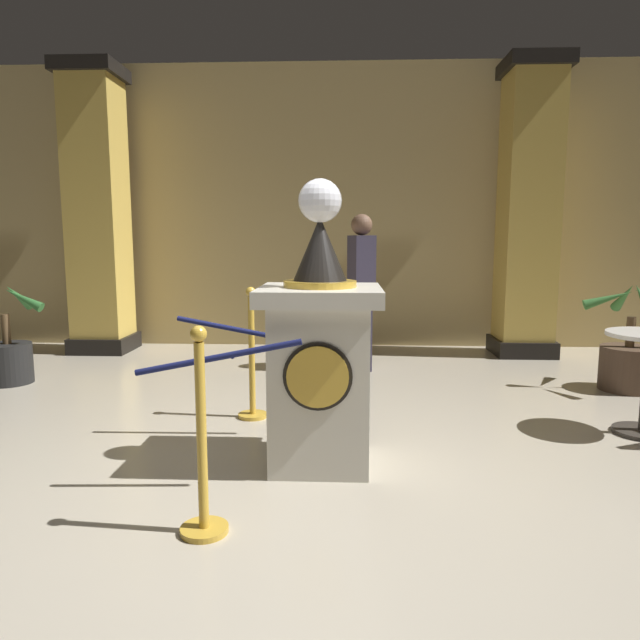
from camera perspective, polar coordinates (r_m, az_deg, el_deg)
name	(u,v)px	position (r m, az deg, el deg)	size (l,w,h in m)	color
ground_plane	(272,475)	(3.69, -4.80, -15.04)	(10.52, 10.52, 0.00)	#B2A893
back_wall	(312,208)	(7.86, -0.78, 11.00)	(10.52, 0.16, 3.70)	tan
pedestal_clock	(320,355)	(3.66, 0.00, -3.50)	(0.76, 0.76, 1.81)	beige
stanchion_near	(252,372)	(4.71, -6.72, -5.13)	(0.24, 0.24, 1.07)	gold
stanchion_far	(202,462)	(2.96, -11.54, -13.61)	(0.24, 0.24, 1.04)	gold
velvet_rope	(232,343)	(3.72, -8.69, -2.22)	(0.97, 1.00, 0.22)	#141947
column_left	(98,213)	(7.89, -21.08, 9.83)	(0.75, 0.75, 3.55)	black
column_right	(528,212)	(7.58, 19.84, 9.98)	(0.74, 0.74, 3.55)	black
potted_palm_left	(8,352)	(6.57, -28.46, -2.84)	(0.81, 0.79, 1.02)	black
potted_palm_right	(628,359)	(6.26, 28.17, -3.39)	(0.89, 0.85, 1.06)	#4C3828
bystander_guest	(361,288)	(6.32, 4.08, 3.17)	(0.31, 0.41, 1.71)	#383347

